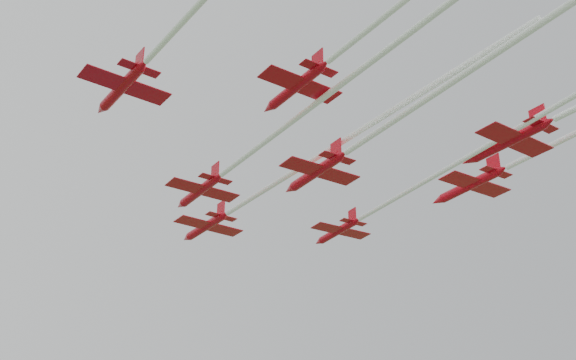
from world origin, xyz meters
TOP-DOWN VIEW (x-y plane):
  - jet_lead at (3.46, 3.65)m, footprint 9.65×62.53m
  - jet_row2_left at (-6.00, -6.53)m, footprint 8.71×50.34m
  - jet_row2_right at (14.34, -7.74)m, footprint 9.73×51.10m
  - jet_row3_left at (-20.55, -14.31)m, footprint 8.95×46.14m
  - jet_row3_mid at (1.71, -18.39)m, footprint 9.38×51.94m
  - jet_row3_right at (23.10, -20.82)m, footprint 9.96×47.39m
  - jet_row4_left at (-9.98, -32.32)m, footprint 8.01×54.25m

SIDE VIEW (x-z plane):
  - jet_row2_right at x=14.34m, z-range 47.32..49.75m
  - jet_row2_left at x=-6.00m, z-range 47.32..49.90m
  - jet_row3_mid at x=1.71m, z-range 47.39..50.15m
  - jet_row4_left at x=-9.98m, z-range 48.05..50.42m
  - jet_lead at x=3.46m, z-range 49.53..52.41m
  - jet_row3_right at x=23.10m, z-range 50.06..53.00m
  - jet_row3_left at x=-20.55m, z-range 50.71..53.39m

